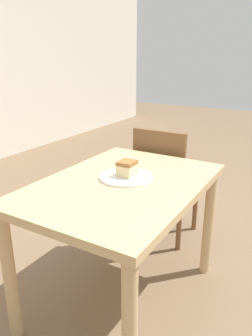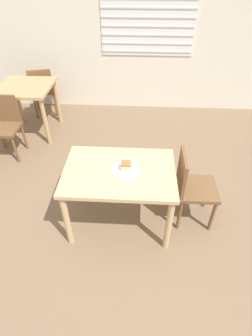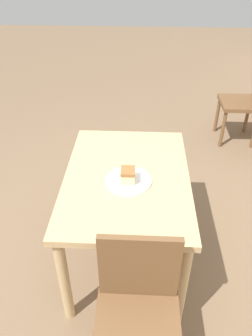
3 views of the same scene
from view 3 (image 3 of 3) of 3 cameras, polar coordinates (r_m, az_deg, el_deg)
name	(u,v)px [view 3 (image 3 of 3)]	position (r m, az deg, el deg)	size (l,w,h in m)	color
ground_plane	(88,264)	(2.39, -6.60, -16.34)	(14.00, 14.00, 0.00)	#7A6047
dining_table_near	(127,189)	(2.01, 0.15, -3.67)	(1.06, 0.74, 0.70)	tan
chair_near_window	(138,313)	(1.64, 2.05, -23.94)	(0.39, 0.39, 0.84)	brown
chair_far_corner	(246,100)	(3.67, 20.25, 11.06)	(0.39, 0.39, 0.84)	brown
plate	(128,181)	(1.90, 0.42, -2.22)	(0.27, 0.27, 0.01)	white
cake_slice	(128,175)	(1.86, 0.34, -1.27)	(0.09, 0.08, 0.08)	beige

